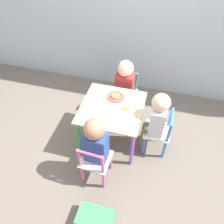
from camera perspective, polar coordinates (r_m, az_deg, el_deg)
ground_plane at (r=2.51m, az=0.00°, el=-6.71°), size 6.00×6.00×0.00m
kids_table at (r=2.19m, az=0.00°, el=0.04°), size 0.61×0.61×0.50m
chair_blue at (r=2.28m, az=12.17°, el=-5.24°), size 0.26×0.26×0.52m
chair_teal at (r=2.65m, az=3.46°, el=4.82°), size 0.28×0.28×0.52m
chair_pink at (r=2.04m, az=-4.40°, el=-12.93°), size 0.27×0.27×0.52m
child_right at (r=2.13m, az=11.41°, el=-1.56°), size 0.22×0.20×0.75m
child_back at (r=2.48m, az=3.27°, el=7.35°), size 0.21×0.23×0.74m
child_front at (r=1.89m, az=-4.11°, el=-8.12°), size 0.21×0.23×0.77m
plate_right at (r=2.11m, az=3.70°, el=0.86°), size 0.15×0.15×0.03m
plate_back at (r=2.23m, az=0.93°, el=4.02°), size 0.18×0.18×0.03m
storage_bin at (r=2.04m, az=-4.34°, el=-26.07°), size 0.31×0.19×0.13m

